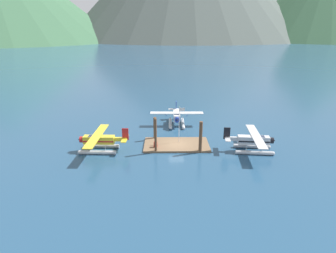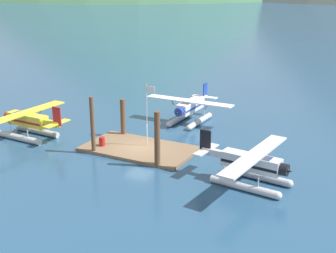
{
  "view_description": "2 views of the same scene",
  "coord_description": "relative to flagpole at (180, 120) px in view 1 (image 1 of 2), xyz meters",
  "views": [
    {
      "loc": [
        -1.97,
        -42.94,
        18.27
      ],
      "look_at": [
        -1.35,
        3.66,
        2.05
      ],
      "focal_mm": 30.1,
      "sensor_mm": 36.0,
      "label": 1
    },
    {
      "loc": [
        21.46,
        -34.79,
        15.51
      ],
      "look_at": [
        1.5,
        3.11,
        1.75
      ],
      "focal_mm": 48.32,
      "sensor_mm": 36.0,
      "label": 2
    }
  ],
  "objects": [
    {
      "name": "ground_plane",
      "position": [
        -0.56,
        -0.79,
        -4.1
      ],
      "size": [
        1200.0,
        1200.0,
        0.0
      ],
      "primitive_type": "plane",
      "color": "navy"
    },
    {
      "name": "dock_platform",
      "position": [
        -0.56,
        -0.79,
        -3.95
      ],
      "size": [
        10.63,
        6.04,
        0.3
      ],
      "primitive_type": "cube",
      "color": "brown",
      "rests_on": "ground"
    },
    {
      "name": "piling_near_left",
      "position": [
        -3.9,
        -3.54,
        -1.34
      ],
      "size": [
        0.39,
        0.39,
        5.52
      ],
      "primitive_type": "cylinder",
      "color": "brown",
      "rests_on": "ground"
    },
    {
      "name": "piling_near_right",
      "position": [
        3.01,
        -3.59,
        -1.57
      ],
      "size": [
        0.51,
        0.51,
        5.06
      ],
      "primitive_type": "cylinder",
      "color": "brown",
      "rests_on": "ground"
    },
    {
      "name": "piling_far_left",
      "position": [
        -4.17,
        1.97,
        -2.1
      ],
      "size": [
        0.51,
        0.51,
        4.01
      ],
      "primitive_type": "cylinder",
      "color": "brown",
      "rests_on": "ground"
    },
    {
      "name": "flagpole",
      "position": [
        0.0,
        0.0,
        0.0
      ],
      "size": [
        0.95,
        0.1,
        6.12
      ],
      "color": "silver",
      "rests_on": "dock_platform"
    },
    {
      "name": "fuel_drum",
      "position": [
        -3.98,
        -2.07,
        -3.36
      ],
      "size": [
        0.62,
        0.62,
        0.88
      ],
      "color": "#AD1E19",
      "rests_on": "dock_platform"
    },
    {
      "name": "seaplane_silver_stbd_aft",
      "position": [
        11.35,
        -3.3,
        -2.53
      ],
      "size": [
        7.96,
        10.49,
        3.84
      ],
      "color": "#B7BABF",
      "rests_on": "ground"
    },
    {
      "name": "seaplane_white_bow_centre",
      "position": [
        -0.1,
        9.69,
        -2.53
      ],
      "size": [
        10.42,
        7.98,
        3.84
      ],
      "color": "#B7BABF",
      "rests_on": "ground"
    },
    {
      "name": "seaplane_yellow_port_aft",
      "position": [
        -12.77,
        -2.88,
        -2.53
      ],
      "size": [
        7.98,
        10.45,
        3.84
      ],
      "color": "#B7BABF",
      "rests_on": "ground"
    }
  ]
}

